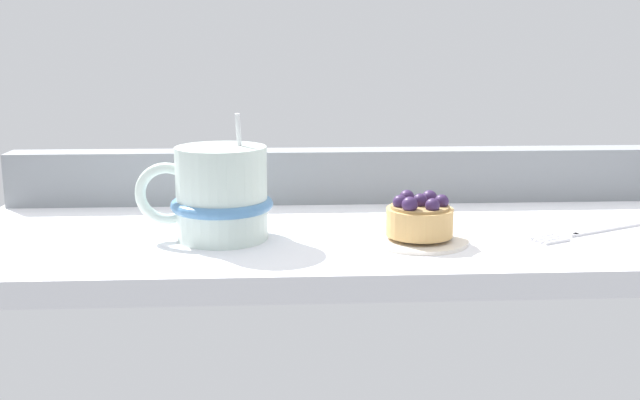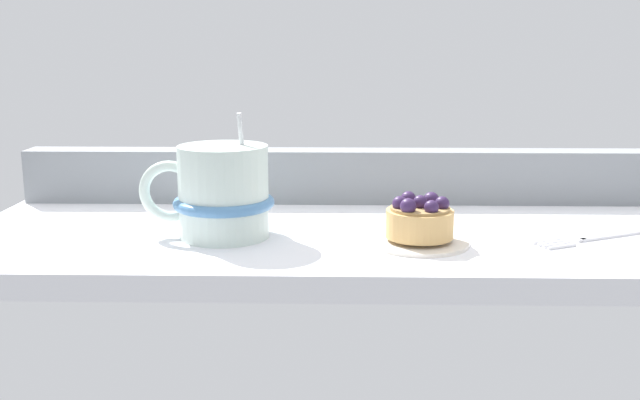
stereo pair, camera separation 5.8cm
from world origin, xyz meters
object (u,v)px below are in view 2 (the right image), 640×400
Objects in this scene: coffee_mug at (221,193)px; dessert_fork at (597,237)px; raspberry_tart at (420,219)px; dessert_plate at (419,241)px.

dessert_fork is at bearing -0.43° from coffee_mug.
coffee_mug is at bearing 172.56° from raspberry_tart.
coffee_mug is at bearing 172.56° from dessert_plate.
raspberry_tart is at bearing -7.44° from coffee_mug.
dessert_fork is at bearing 7.22° from raspberry_tart.
dessert_plate is at bearing -7.44° from coffee_mug.
raspberry_tart reaches higher than dessert_fork.
coffee_mug is 39.30cm from dessert_fork.
dessert_plate is at bearing 8.85° from raspberry_tart.
raspberry_tart reaches higher than dessert_plate.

